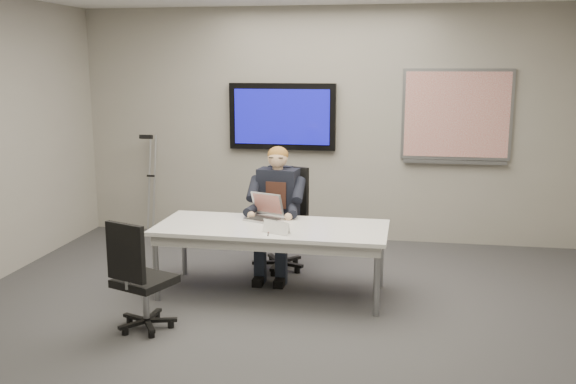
% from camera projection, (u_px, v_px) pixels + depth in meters
% --- Properties ---
extents(floor, '(6.00, 6.00, 0.02)m').
position_uv_depth(floor, '(276.00, 335.00, 5.12)').
color(floor, '#3A3A3D').
rests_on(floor, ground).
extents(wall_back, '(6.00, 0.02, 2.80)m').
position_uv_depth(wall_back, '(324.00, 125.00, 7.74)').
color(wall_back, gray).
rests_on(wall_back, ground).
extents(wall_front, '(6.00, 0.02, 2.80)m').
position_uv_depth(wall_front, '(85.00, 308.00, 1.94)').
color(wall_front, gray).
rests_on(wall_front, ground).
extents(conference_table, '(2.14, 0.92, 0.66)m').
position_uv_depth(conference_table, '(272.00, 234.00, 5.94)').
color(conference_table, white).
rests_on(conference_table, ground).
extents(tv_display, '(1.30, 0.09, 0.80)m').
position_uv_depth(tv_display, '(282.00, 117.00, 7.75)').
color(tv_display, black).
rests_on(tv_display, wall_back).
extents(whiteboard, '(1.25, 0.08, 1.10)m').
position_uv_depth(whiteboard, '(457.00, 116.00, 7.42)').
color(whiteboard, gray).
rests_on(whiteboard, wall_back).
extents(office_chair_far, '(0.66, 0.66, 1.07)m').
position_uv_depth(office_chair_far, '(281.00, 237.00, 6.74)').
color(office_chair_far, black).
rests_on(office_chair_far, ground).
extents(office_chair_near, '(0.57, 0.57, 0.93)m').
position_uv_depth(office_chair_near, '(142.00, 296.00, 5.16)').
color(office_chair_near, black).
rests_on(office_chair_near, ground).
extents(seated_person, '(0.43, 0.73, 1.31)m').
position_uv_depth(seated_person, '(275.00, 225.00, 6.47)').
color(seated_person, '#1D2330').
rests_on(seated_person, office_chair_far).
extents(crutch, '(0.37, 0.57, 1.34)m').
position_uv_depth(crutch, '(152.00, 183.00, 8.06)').
color(crutch, '#A8ABB0').
rests_on(crutch, ground).
extents(laptop, '(0.41, 0.43, 0.24)m').
position_uv_depth(laptop, '(266.00, 213.00, 6.17)').
color(laptop, '#AEAEB0').
rests_on(laptop, conference_table).
extents(name_tent, '(0.28, 0.18, 0.11)m').
position_uv_depth(name_tent, '(276.00, 227.00, 5.67)').
color(name_tent, white).
rests_on(name_tent, conference_table).
extents(pen, '(0.03, 0.13, 0.01)m').
position_uv_depth(pen, '(268.00, 234.00, 5.63)').
color(pen, black).
rests_on(pen, conference_table).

